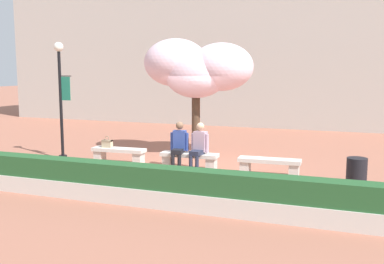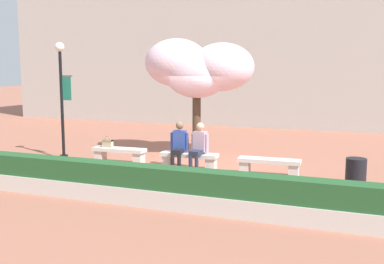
% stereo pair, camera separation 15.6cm
% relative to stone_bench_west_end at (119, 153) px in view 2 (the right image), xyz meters
% --- Properties ---
extents(ground_plane, '(100.00, 100.00, 0.00)m').
position_rel_stone_bench_west_end_xyz_m(ground_plane, '(2.18, 0.00, -0.30)').
color(ground_plane, '#9E604C').
extents(building_facade, '(28.00, 4.00, 7.62)m').
position_rel_stone_bench_west_end_xyz_m(building_facade, '(2.18, 11.31, 3.51)').
color(building_facade, '#B7B2A8').
rests_on(building_facade, ground).
extents(stone_bench_west_end, '(1.60, 0.49, 0.45)m').
position_rel_stone_bench_west_end_xyz_m(stone_bench_west_end, '(0.00, 0.00, 0.00)').
color(stone_bench_west_end, beige).
rests_on(stone_bench_west_end, ground).
extents(stone_bench_near_west, '(1.60, 0.49, 0.45)m').
position_rel_stone_bench_west_end_xyz_m(stone_bench_near_west, '(2.18, 0.00, 0.00)').
color(stone_bench_near_west, beige).
rests_on(stone_bench_near_west, ground).
extents(stone_bench_center, '(1.60, 0.49, 0.45)m').
position_rel_stone_bench_west_end_xyz_m(stone_bench_center, '(4.36, 0.00, 0.00)').
color(stone_bench_center, beige).
rests_on(stone_bench_center, ground).
extents(person_seated_left, '(0.51, 0.72, 1.29)m').
position_rel_stone_bench_west_end_xyz_m(person_seated_left, '(1.89, -0.05, 0.40)').
color(person_seated_left, black).
rests_on(person_seated_left, ground).
extents(person_seated_right, '(0.51, 0.71, 1.29)m').
position_rel_stone_bench_west_end_xyz_m(person_seated_right, '(2.47, -0.05, 0.40)').
color(person_seated_right, black).
rests_on(person_seated_right, ground).
extents(handbag, '(0.30, 0.15, 0.34)m').
position_rel_stone_bench_west_end_xyz_m(handbag, '(-0.37, -0.02, 0.28)').
color(handbag, tan).
rests_on(handbag, stone_bench_west_end).
extents(cherry_tree_main, '(3.43, 2.16, 3.66)m').
position_rel_stone_bench_west_end_xyz_m(cherry_tree_main, '(1.69, 2.01, 2.45)').
color(cherry_tree_main, '#473323').
rests_on(cherry_tree_main, ground).
extents(lamp_post_with_banner, '(0.54, 0.28, 3.50)m').
position_rel_stone_bench_west_end_xyz_m(lamp_post_with_banner, '(-1.91, -0.03, 1.82)').
color(lamp_post_with_banner, black).
rests_on(lamp_post_with_banner, ground).
extents(planter_hedge_foreground, '(10.40, 0.50, 0.80)m').
position_rel_stone_bench_west_end_xyz_m(planter_hedge_foreground, '(2.18, -3.31, 0.09)').
color(planter_hedge_foreground, beige).
rests_on(planter_hedge_foreground, ground).
extents(trash_bin, '(0.44, 0.44, 0.78)m').
position_rel_stone_bench_west_end_xyz_m(trash_bin, '(6.46, -0.90, 0.09)').
color(trash_bin, black).
rests_on(trash_bin, ground).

